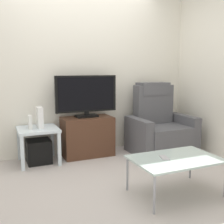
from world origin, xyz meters
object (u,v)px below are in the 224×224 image
cell_phone (164,158)px  coffee_table (176,160)px  game_console (40,117)px  television (86,95)px  recliner_armchair (159,128)px  side_table (38,134)px  book_upright (30,122)px  subwoofer_box (39,151)px  tv_stand (87,136)px

cell_phone → coffee_table: bearing=-6.2°
game_console → coffee_table: size_ratio=0.32×
television → game_console: (-0.69, -0.06, -0.28)m
recliner_armchair → cell_phone: size_ratio=7.20×
side_table → book_upright: size_ratio=2.91×
subwoofer_box → coffee_table: bearing=-53.5°
recliner_armchair → side_table: 1.87m
subwoofer_box → recliner_armchair: bearing=-5.5°
game_console → subwoofer_box: bearing=-164.1°
television → coffee_table: television is taller
side_table → book_upright: book_upright is taller
coffee_table → cell_phone: bearing=158.5°
side_table → cell_phone: size_ratio=3.60×
side_table → cell_phone: (1.04, -1.52, -0.02)m
television → subwoofer_box: bearing=-174.7°
tv_stand → game_console: 0.78m
tv_stand → recliner_armchair: 1.15m
subwoofer_box → book_upright: 0.44m
recliner_armchair → subwoofer_box: (-1.86, 0.18, -0.21)m
recliner_armchair → side_table: bearing=-175.1°
game_console → television: bearing=4.8°
recliner_armchair → coffee_table: size_ratio=1.20×
subwoofer_box → game_console: 0.48m
tv_stand → coffee_table: size_ratio=0.83×
cell_phone → book_upright: bearing=142.8°
recliner_armchair → book_upright: size_ratio=5.82×
recliner_armchair → cell_phone: (-0.81, -1.34, 0.02)m
side_table → subwoofer_box: 0.25m
tv_stand → coffee_table: (0.42, -1.61, 0.07)m
book_upright → coffee_table: size_ratio=0.21×
side_table → cell_phone: bearing=-55.4°
subwoofer_box → cell_phone: cell_phone is taller
coffee_table → cell_phone: cell_phone is taller
subwoofer_box → book_upright: book_upright is taller
game_console → cell_phone: size_ratio=1.91×
subwoofer_box → cell_phone: (1.04, -1.52, 0.23)m
television → side_table: size_ratio=1.72×
coffee_table → cell_phone: (-0.11, 0.04, 0.03)m
cell_phone → subwoofer_box: bearing=139.9°
recliner_armchair → subwoofer_box: 1.88m
tv_stand → game_console: bearing=-176.8°
recliner_armchair → coffee_table: 1.55m
book_upright → coffee_table: 2.00m
side_table → cell_phone: side_table is taller
book_upright → coffee_table: book_upright is taller
recliner_armchair → television: bearing=178.1°
television → book_upright: television is taller
side_table → coffee_table: bearing=-53.5°
subwoofer_box → coffee_table: 1.95m
television → tv_stand: bearing=-90.0°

